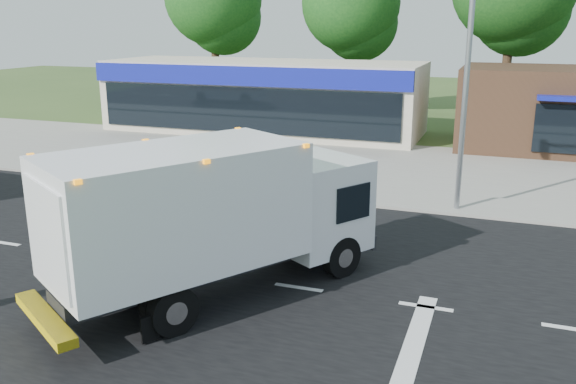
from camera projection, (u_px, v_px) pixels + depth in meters
name	position (u px, v px, depth m)	size (l,w,h in m)	color
ground	(299.00, 288.00, 14.57)	(120.00, 120.00, 0.00)	#385123
road_asphalt	(299.00, 288.00, 14.56)	(60.00, 14.00, 0.02)	black
sidewalk	(372.00, 197.00, 21.98)	(60.00, 2.40, 0.12)	gray
parking_apron	(400.00, 164.00, 27.24)	(60.00, 9.00, 0.02)	gray
lane_markings	(338.00, 322.00, 12.90)	(55.20, 7.00, 0.01)	silver
ems_box_truck	(212.00, 210.00, 13.68)	(6.38, 8.19, 3.59)	black
retail_strip_mall	(263.00, 96.00, 35.02)	(18.00, 6.20, 4.00)	#BFB79E
brown_storefront	(566.00, 109.00, 29.83)	(10.00, 6.70, 4.00)	#382316
traffic_signal_pole	(447.00, 62.00, 19.35)	(3.51, 0.25, 8.00)	gray
background_trees	(431.00, 1.00, 38.36)	(36.77, 7.39, 12.10)	#332114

